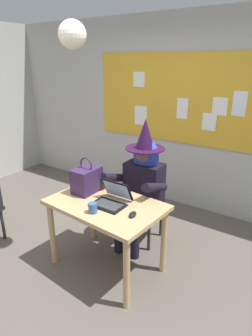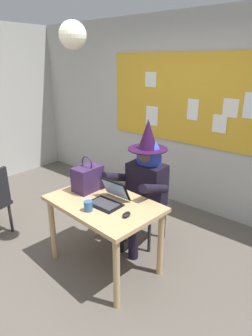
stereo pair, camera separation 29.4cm
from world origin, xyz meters
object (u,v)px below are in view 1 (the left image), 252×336
coffee_mug (93,208)px  handbag (87,180)px  desk_main (106,213)px  chair_at_desk (146,199)px  person_costumed (142,179)px  computer_mouse (133,214)px  laptop (112,199)px

coffee_mug → handbag: bearing=137.3°
desk_main → handbag: handbag is taller
chair_at_desk → coffee_mug: chair_at_desk is taller
person_costumed → computer_mouse: (0.31, -0.67, -0.03)m
coffee_mug → person_costumed: bearing=88.3°
person_costumed → coffee_mug: person_costumed is taller
person_costumed → computer_mouse: person_costumed is taller
handbag → coffee_mug: (0.34, -0.31, -0.09)m
laptop → computer_mouse: laptop is taller
person_costumed → coffee_mug: (-0.02, -0.82, -0.00)m
desk_main → coffee_mug: bearing=-84.7°
chair_at_desk → handbag: 0.81m
chair_at_desk → coffee_mug: size_ratio=9.44×
handbag → desk_main: bearing=-16.9°
desk_main → coffee_mug: coffee_mug is taller
person_costumed → handbag: 0.63m
desk_main → laptop: bearing=21.9°
laptop → computer_mouse: size_ratio=3.07×
computer_mouse → handbag: 0.70m
coffee_mug → laptop: bearing=81.6°
desk_main → handbag: bearing=163.1°
laptop → handbag: size_ratio=0.85×
coffee_mug → desk_main: bearing=95.3°
computer_mouse → coffee_mug: 0.37m
person_costumed → laptop: (0.01, -0.58, -0.00)m
desk_main → chair_at_desk: 0.73m
chair_at_desk → laptop: laptop is taller
computer_mouse → coffee_mug: bearing=-167.3°
laptop → handbag: handbag is taller
person_costumed → laptop: 0.58m
computer_mouse → coffee_mug: (-0.33, -0.15, 0.03)m
person_costumed → chair_at_desk: bearing=-178.2°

